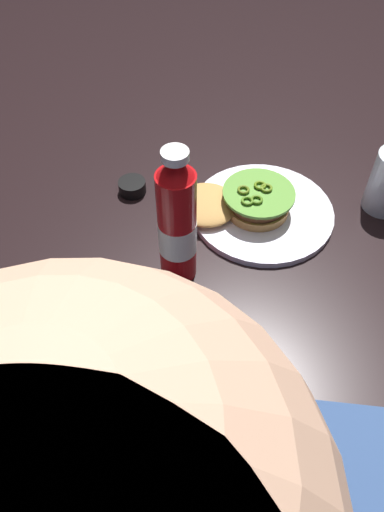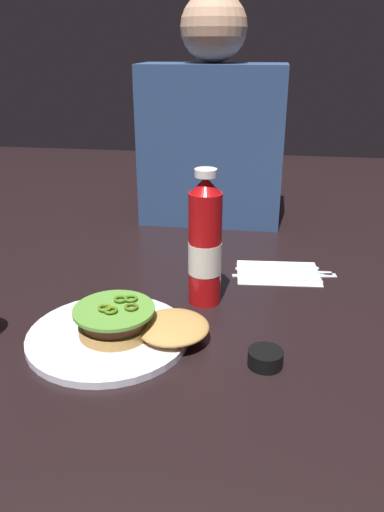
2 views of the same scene
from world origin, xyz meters
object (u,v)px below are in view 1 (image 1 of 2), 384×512
object	(u,v)px
napkin	(77,336)
fork_utensil	(70,315)
burger_sandwich	(239,202)
spoon_utensil	(54,355)
steak_knife	(59,341)
butter_knife	(61,329)
condiment_cup	(132,187)
dinner_plate	(262,212)
ketchup_bottle	(177,225)

from	to	relation	value
napkin	fork_utensil	bearing A→B (deg)	-58.42
burger_sandwich	spoon_utensil	xyz separation A→B (m)	(0.26, 0.34, -0.03)
steak_knife	butter_knife	bearing A→B (deg)	-82.46
fork_utensil	spoon_utensil	bearing A→B (deg)	86.47
butter_knife	spoon_utensil	world-z (taller)	same
burger_sandwich	napkin	size ratio (longest dim) A/B	1.28
condiment_cup	butter_knife	size ratio (longest dim) A/B	0.25
dinner_plate	napkin	xyz separation A→B (m)	(0.28, 0.31, -0.00)
napkin	fork_utensil	xyz separation A→B (m)	(0.02, -0.03, 0.00)
dinner_plate	fork_utensil	xyz separation A→B (m)	(0.30, 0.27, -0.00)
fork_utensil	napkin	bearing A→B (deg)	121.58
napkin	butter_knife	xyz separation A→B (m)	(0.03, -0.01, 0.00)
butter_knife	steak_knife	bearing A→B (deg)	97.54
ketchup_bottle	steak_knife	bearing A→B (deg)	44.29
dinner_plate	napkin	size ratio (longest dim) A/B	1.55
ketchup_bottle	napkin	xyz separation A→B (m)	(0.14, 0.15, -0.12)
fork_utensil	spoon_utensil	distance (m)	0.07
butter_knife	spoon_utensil	bearing A→B (deg)	93.08
burger_sandwich	dinner_plate	bearing A→B (deg)	-172.81
steak_knife	spoon_utensil	size ratio (longest dim) A/B	1.14
steak_knife	spoon_utensil	distance (m)	0.03
condiment_cup	fork_utensil	bearing A→B (deg)	82.23
dinner_plate	spoon_utensil	size ratio (longest dim) A/B	1.49
napkin	condiment_cup	bearing A→B (deg)	-93.52
fork_utensil	butter_knife	size ratio (longest dim) A/B	0.79
fork_utensil	burger_sandwich	bearing A→B (deg)	-133.72
condiment_cup	butter_knife	xyz separation A→B (m)	(0.05, 0.34, -0.01)
butter_knife	ketchup_bottle	bearing A→B (deg)	-140.13
condiment_cup	fork_utensil	world-z (taller)	condiment_cup
burger_sandwich	fork_utensil	bearing A→B (deg)	46.28
ketchup_bottle	butter_knife	world-z (taller)	ketchup_bottle
dinner_plate	burger_sandwich	xyz separation A→B (m)	(0.05, 0.01, 0.03)
butter_knife	spoon_utensil	size ratio (longest dim) A/B	1.22
butter_knife	dinner_plate	bearing A→B (deg)	-135.99
napkin	steak_knife	bearing A→B (deg)	27.21
ketchup_bottle	napkin	distance (m)	0.24
burger_sandwich	spoon_utensil	bearing A→B (deg)	52.58
dinner_plate	steak_knife	size ratio (longest dim) A/B	1.30
condiment_cup	steak_knife	bearing A→B (deg)	82.58
steak_knife	ketchup_bottle	bearing A→B (deg)	-135.71
ketchup_bottle	fork_utensil	bearing A→B (deg)	35.34
burger_sandwich	napkin	distance (m)	0.38
ketchup_bottle	fork_utensil	xyz separation A→B (m)	(0.16, 0.12, -0.11)
fork_utensil	spoon_utensil	size ratio (longest dim) A/B	0.97
burger_sandwich	butter_knife	bearing A→B (deg)	48.18
napkin	spoon_utensil	xyz separation A→B (m)	(0.03, 0.04, 0.00)
dinner_plate	condiment_cup	bearing A→B (deg)	-7.68
butter_knife	steak_knife	size ratio (longest dim) A/B	1.07
condiment_cup	spoon_utensil	bearing A→B (deg)	83.03
dinner_plate	ketchup_bottle	world-z (taller)	ketchup_bottle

